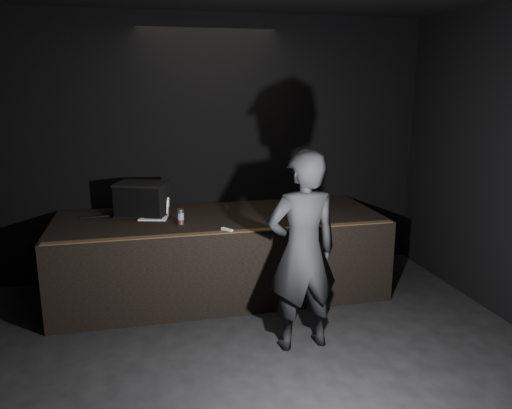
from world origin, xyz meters
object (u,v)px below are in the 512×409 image
Objects in this scene: laptop at (155,213)px; beer_can at (181,217)px; stage_monitor at (142,199)px; person at (303,251)px; stage_riser at (220,254)px.

laptop is 2.17× the size of beer_can.
stage_monitor is 0.37× the size of person.
laptop is 0.20× the size of person.
person reaches higher than beer_can.
person is at bearing -49.68° from beer_can.
stage_monitor reaches higher than laptop.
beer_can is at bearing -152.75° from stage_riser.
laptop is 2.15m from person.
beer_can is (0.42, -0.53, -0.12)m from stage_monitor.
laptop is (0.14, -0.14, -0.15)m from stage_monitor.
stage_monitor reaches higher than beer_can.
beer_can is at bearing -54.58° from person.
laptop is at bearing -25.51° from stage_monitor.
laptop reaches higher than stage_riser.
person is at bearing -29.28° from stage_monitor.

